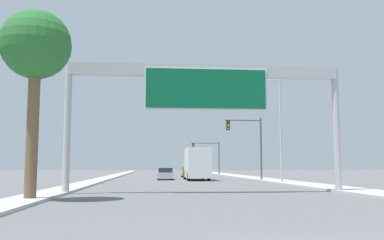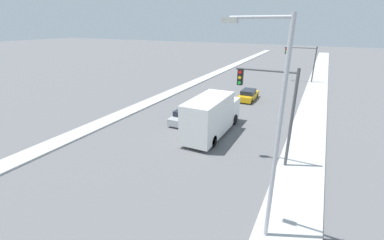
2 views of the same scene
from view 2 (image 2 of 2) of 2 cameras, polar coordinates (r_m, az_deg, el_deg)
name	(u,v)px [view 2 (image 2 of 2)]	position (r m, az deg, el deg)	size (l,w,h in m)	color
sidewalk_right	(315,94)	(39.94, 25.75, 5.16)	(3.00, 120.00, 0.15)	#B5B5B5
median_strip_left	(196,82)	(44.11, 1.00, 8.53)	(2.00, 120.00, 0.15)	#B5B5B5
car_mid_center	(248,95)	(34.20, 12.42, 5.45)	(1.72, 4.50, 1.40)	gold
car_near_center	(187,115)	(25.94, -1.19, 1.04)	(1.80, 4.74, 1.37)	#A5A8AD
truck_box_primary	(212,115)	(22.60, 4.47, 1.04)	(2.46, 8.41, 3.56)	white
traffic_light_near_intersection	(275,102)	(17.68, 17.92, 3.82)	(4.02, 0.32, 6.85)	#4C4C4F
traffic_light_mid_block	(304,58)	(47.23, 23.64, 12.56)	(5.10, 0.32, 5.91)	#4C4C4F
street_lamp_right	(272,123)	(10.63, 17.34, -0.70)	(2.64, 0.28, 9.74)	#B2B2B7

